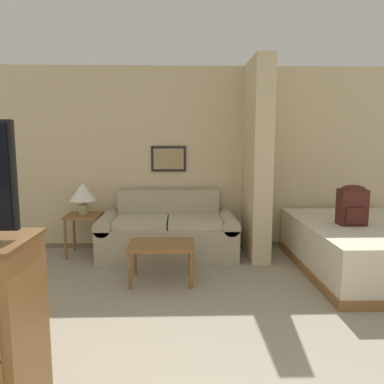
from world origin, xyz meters
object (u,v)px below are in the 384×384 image
at_px(couch, 168,232).
at_px(backpack, 352,204).
at_px(bed, 365,247).
at_px(table_lamp, 83,193).
at_px(coffee_table, 161,248).

xyz_separation_m(couch, backpack, (2.18, -0.72, 0.50)).
bearing_deg(bed, couch, 164.04).
bearing_deg(couch, table_lamp, 177.26).
bearing_deg(couch, backpack, -18.34).
height_order(couch, coffee_table, couch).
distance_m(coffee_table, bed, 2.45).
height_order(coffee_table, table_lamp, table_lamp).
relative_size(coffee_table, table_lamp, 1.68).
height_order(couch, table_lamp, table_lamp).
distance_m(coffee_table, table_lamp, 1.57).
xyz_separation_m(coffee_table, bed, (2.44, 0.27, -0.09)).
height_order(coffee_table, bed, bed).
relative_size(couch, backpack, 3.93).
height_order(couch, backpack, backpack).
relative_size(bed, backpack, 4.53).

